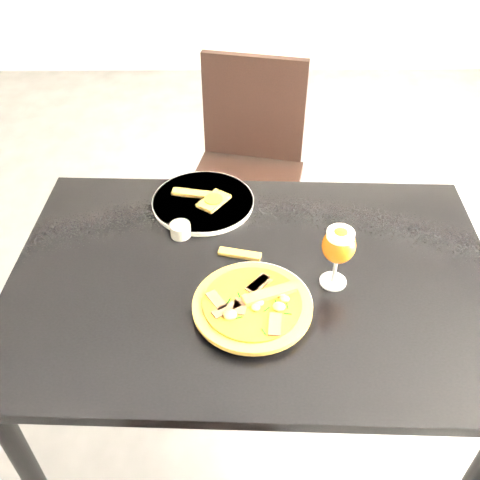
{
  "coord_description": "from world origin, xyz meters",
  "views": [
    {
      "loc": [
        -0.13,
        -0.84,
        1.68
      ],
      "look_at": [
        -0.12,
        0.13,
        0.83
      ],
      "focal_mm": 40.0,
      "sensor_mm": 36.0,
      "label": 1
    }
  ],
  "objects_px": {
    "chair_far": "(247,169)",
    "pizza": "(253,304)",
    "dining_table": "(252,299)",
    "beer_glass": "(339,246)"
  },
  "relations": [
    {
      "from": "chair_far",
      "to": "beer_glass",
      "type": "xyz_separation_m",
      "value": [
        0.19,
        -0.87,
        0.37
      ]
    },
    {
      "from": "dining_table",
      "to": "chair_far",
      "type": "bearing_deg",
      "value": 92.09
    },
    {
      "from": "pizza",
      "to": "beer_glass",
      "type": "bearing_deg",
      "value": 24.59
    },
    {
      "from": "dining_table",
      "to": "beer_glass",
      "type": "distance_m",
      "value": 0.29
    },
    {
      "from": "chair_far",
      "to": "pizza",
      "type": "distance_m",
      "value": 0.99
    },
    {
      "from": "dining_table",
      "to": "chair_far",
      "type": "relative_size",
      "value": 1.35
    },
    {
      "from": "chair_far",
      "to": "beer_glass",
      "type": "height_order",
      "value": "beer_glass"
    },
    {
      "from": "chair_far",
      "to": "pizza",
      "type": "xyz_separation_m",
      "value": [
        -0.01,
        -0.96,
        0.27
      ]
    },
    {
      "from": "chair_far",
      "to": "beer_glass",
      "type": "relative_size",
      "value": 5.54
    },
    {
      "from": "chair_far",
      "to": "pizza",
      "type": "height_order",
      "value": "chair_far"
    }
  ]
}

